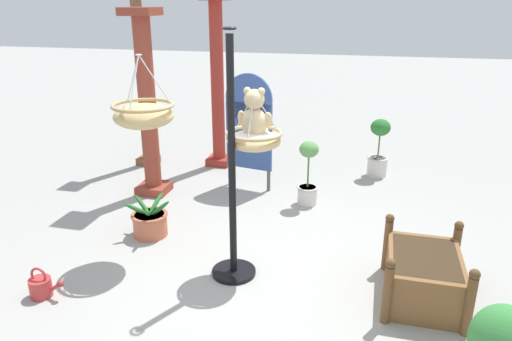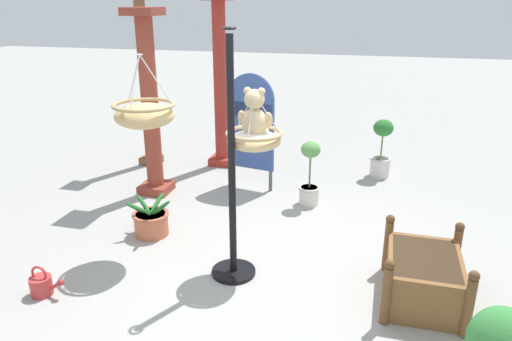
{
  "view_description": "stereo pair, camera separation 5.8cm",
  "coord_description": "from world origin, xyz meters",
  "px_view_note": "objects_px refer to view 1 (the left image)",
  "views": [
    {
      "loc": [
        0.98,
        -4.1,
        2.6
      ],
      "look_at": [
        -0.02,
        0.05,
        1.05
      ],
      "focal_mm": 33.3,
      "sensor_mm": 36.0,
      "label": 1
    },
    {
      "loc": [
        1.03,
        -4.09,
        2.6
      ],
      "look_at": [
        -0.02,
        0.05,
        1.05
      ],
      "focal_mm": 33.3,
      "sensor_mm": 36.0,
      "label": 2
    }
  ],
  "objects_px": {
    "display_pole_central": "(233,207)",
    "potted_plant_bushy_green": "(379,150)",
    "potted_plant_tall_leafy": "(150,222)",
    "potted_plant_flowering_red": "(308,176)",
    "hanging_basket_left_high": "(144,114)",
    "display_sign_board": "(249,122)",
    "hanging_basket_with_teddy": "(254,139)",
    "watering_can": "(41,287)",
    "greenhouse_pillar_left": "(148,109)",
    "greenhouse_pillar_far_back": "(142,83)",
    "teddy_bear": "(255,117)",
    "greenhouse_pillar_right": "(217,87)",
    "wooden_planter_box": "(423,275)"
  },
  "relations": [
    {
      "from": "potted_plant_tall_leafy",
      "to": "watering_can",
      "type": "height_order",
      "value": "potted_plant_tall_leafy"
    },
    {
      "from": "teddy_bear",
      "to": "greenhouse_pillar_far_back",
      "type": "height_order",
      "value": "greenhouse_pillar_far_back"
    },
    {
      "from": "potted_plant_tall_leafy",
      "to": "potted_plant_flowering_red",
      "type": "bearing_deg",
      "value": 38.52
    },
    {
      "from": "display_sign_board",
      "to": "display_pole_central",
      "type": "bearing_deg",
      "value": -79.46
    },
    {
      "from": "hanging_basket_left_high",
      "to": "display_sign_board",
      "type": "relative_size",
      "value": 0.44
    },
    {
      "from": "hanging_basket_with_teddy",
      "to": "potted_plant_tall_leafy",
      "type": "height_order",
      "value": "hanging_basket_with_teddy"
    },
    {
      "from": "display_sign_board",
      "to": "potted_plant_flowering_red",
      "type": "bearing_deg",
      "value": -23.78
    },
    {
      "from": "display_pole_central",
      "to": "hanging_basket_left_high",
      "type": "xyz_separation_m",
      "value": [
        -0.99,
        0.26,
        0.79
      ]
    },
    {
      "from": "hanging_basket_left_high",
      "to": "potted_plant_flowering_red",
      "type": "bearing_deg",
      "value": 47.94
    },
    {
      "from": "greenhouse_pillar_right",
      "to": "hanging_basket_with_teddy",
      "type": "bearing_deg",
      "value": -65.83
    },
    {
      "from": "potted_plant_flowering_red",
      "to": "greenhouse_pillar_right",
      "type": "bearing_deg",
      "value": 141.9
    },
    {
      "from": "greenhouse_pillar_left",
      "to": "watering_can",
      "type": "distance_m",
      "value": 2.8
    },
    {
      "from": "greenhouse_pillar_left",
      "to": "greenhouse_pillar_right",
      "type": "height_order",
      "value": "greenhouse_pillar_right"
    },
    {
      "from": "display_pole_central",
      "to": "hanging_basket_with_teddy",
      "type": "height_order",
      "value": "display_pole_central"
    },
    {
      "from": "teddy_bear",
      "to": "potted_plant_flowering_red",
      "type": "xyz_separation_m",
      "value": [
        0.33,
        1.61,
        -1.16
      ]
    },
    {
      "from": "teddy_bear",
      "to": "display_sign_board",
      "type": "height_order",
      "value": "teddy_bear"
    },
    {
      "from": "greenhouse_pillar_right",
      "to": "potted_plant_tall_leafy",
      "type": "distance_m",
      "value": 2.84
    },
    {
      "from": "display_pole_central",
      "to": "wooden_planter_box",
      "type": "bearing_deg",
      "value": 0.23
    },
    {
      "from": "greenhouse_pillar_far_back",
      "to": "display_sign_board",
      "type": "distance_m",
      "value": 2.03
    },
    {
      "from": "hanging_basket_with_teddy",
      "to": "greenhouse_pillar_right",
      "type": "relative_size",
      "value": 0.2
    },
    {
      "from": "potted_plant_tall_leafy",
      "to": "display_pole_central",
      "type": "bearing_deg",
      "value": -25.92
    },
    {
      "from": "hanging_basket_with_teddy",
      "to": "greenhouse_pillar_left",
      "type": "relative_size",
      "value": 0.22
    },
    {
      "from": "greenhouse_pillar_far_back",
      "to": "wooden_planter_box",
      "type": "xyz_separation_m",
      "value": [
        4.11,
        -2.9,
        -1.11
      ]
    },
    {
      "from": "hanging_basket_with_teddy",
      "to": "wooden_planter_box",
      "type": "height_order",
      "value": "hanging_basket_with_teddy"
    },
    {
      "from": "watering_can",
      "to": "potted_plant_flowering_red",
      "type": "bearing_deg",
      "value": 51.87
    },
    {
      "from": "display_pole_central",
      "to": "watering_can",
      "type": "relative_size",
      "value": 6.8
    },
    {
      "from": "greenhouse_pillar_right",
      "to": "greenhouse_pillar_far_back",
      "type": "xyz_separation_m",
      "value": [
        -1.16,
        -0.27,
        0.06
      ]
    },
    {
      "from": "display_pole_central",
      "to": "potted_plant_bushy_green",
      "type": "relative_size",
      "value": 2.64
    },
    {
      "from": "greenhouse_pillar_right",
      "to": "hanging_basket_left_high",
      "type": "bearing_deg",
      "value": -86.5
    },
    {
      "from": "greenhouse_pillar_right",
      "to": "potted_plant_bushy_green",
      "type": "xyz_separation_m",
      "value": [
        2.55,
        0.05,
        -0.87
      ]
    },
    {
      "from": "greenhouse_pillar_left",
      "to": "greenhouse_pillar_far_back",
      "type": "xyz_separation_m",
      "value": [
        -0.63,
        1.13,
        0.15
      ]
    },
    {
      "from": "hanging_basket_left_high",
      "to": "greenhouse_pillar_left",
      "type": "xyz_separation_m",
      "value": [
        -0.71,
        1.52,
        -0.31
      ]
    },
    {
      "from": "display_pole_central",
      "to": "potted_plant_bushy_green",
      "type": "height_order",
      "value": "display_pole_central"
    },
    {
      "from": "potted_plant_flowering_red",
      "to": "display_sign_board",
      "type": "relative_size",
      "value": 0.53
    },
    {
      "from": "greenhouse_pillar_far_back",
      "to": "potted_plant_flowering_red",
      "type": "relative_size",
      "value": 3.2
    },
    {
      "from": "hanging_basket_with_teddy",
      "to": "teddy_bear",
      "type": "distance_m",
      "value": 0.21
    },
    {
      "from": "potted_plant_flowering_red",
      "to": "greenhouse_pillar_left",
      "type": "bearing_deg",
      "value": -177.21
    },
    {
      "from": "wooden_planter_box",
      "to": "teddy_bear",
      "type": "bearing_deg",
      "value": 170.78
    },
    {
      "from": "display_pole_central",
      "to": "teddy_bear",
      "type": "distance_m",
      "value": 0.88
    },
    {
      "from": "display_pole_central",
      "to": "potted_plant_bushy_green",
      "type": "xyz_separation_m",
      "value": [
        1.39,
        3.23,
        -0.31
      ]
    },
    {
      "from": "hanging_basket_left_high",
      "to": "potted_plant_tall_leafy",
      "type": "xyz_separation_m",
      "value": [
        -0.19,
        0.31,
        -1.35
      ]
    },
    {
      "from": "greenhouse_pillar_right",
      "to": "potted_plant_flowering_red",
      "type": "xyz_separation_m",
      "value": [
        1.64,
        -1.29,
        -0.89
      ]
    },
    {
      "from": "hanging_basket_with_teddy",
      "to": "watering_can",
      "type": "distance_m",
      "value": 2.4
    },
    {
      "from": "hanging_basket_with_teddy",
      "to": "greenhouse_pillar_right",
      "type": "distance_m",
      "value": 3.21
    },
    {
      "from": "hanging_basket_left_high",
      "to": "greenhouse_pillar_left",
      "type": "relative_size",
      "value": 0.29
    },
    {
      "from": "greenhouse_pillar_right",
      "to": "display_sign_board",
      "type": "bearing_deg",
      "value": -50.34
    },
    {
      "from": "greenhouse_pillar_left",
      "to": "greenhouse_pillar_far_back",
      "type": "relative_size",
      "value": 0.89
    },
    {
      "from": "greenhouse_pillar_right",
      "to": "watering_can",
      "type": "distance_m",
      "value": 4.16
    },
    {
      "from": "hanging_basket_with_teddy",
      "to": "hanging_basket_left_high",
      "type": "xyz_separation_m",
      "value": [
        -1.14,
        0.01,
        0.17
      ]
    },
    {
      "from": "display_pole_central",
      "to": "greenhouse_pillar_left",
      "type": "bearing_deg",
      "value": 133.56
    }
  ]
}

